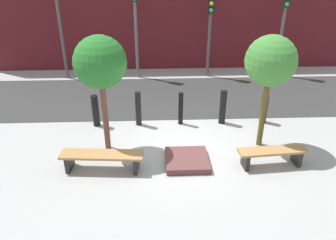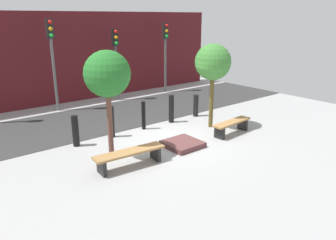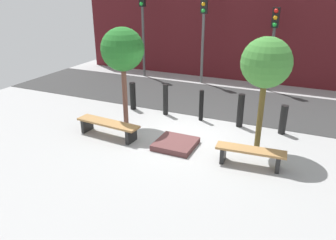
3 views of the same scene
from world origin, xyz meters
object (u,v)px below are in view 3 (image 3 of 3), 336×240
at_px(tree_behind_left_bench, 123,50).
at_px(traffic_light_mid_east, 274,34).
at_px(bench_left, 108,126).
at_px(bollard_right, 240,111).
at_px(bollard_center, 201,105).
at_px(traffic_light_west, 143,18).
at_px(bench_right, 250,154).
at_px(planter_bed, 176,144).
at_px(bollard_left, 166,100).
at_px(bollard_far_left, 133,96).
at_px(tree_behind_right_bench, 266,64).
at_px(bollard_far_right, 283,120).
at_px(traffic_light_mid_west, 203,24).

distance_m(tree_behind_left_bench, traffic_light_mid_east, 6.72).
height_order(bench_left, tree_behind_left_bench, tree_behind_left_bench).
relative_size(bollard_right, traffic_light_mid_east, 0.32).
xyz_separation_m(bollard_center, traffic_light_mid_east, (1.49, 4.37, 1.83)).
height_order(bench_left, bollard_center, bollard_center).
bearing_deg(tree_behind_left_bench, traffic_light_west, 112.82).
distance_m(bench_right, planter_bed, 2.10).
bearing_deg(bollard_left, tree_behind_left_bench, -120.68).
relative_size(bench_left, bollard_far_left, 2.05).
xyz_separation_m(tree_behind_right_bench, bollard_far_right, (0.50, 1.33, -1.91)).
relative_size(bench_right, tree_behind_left_bench, 0.56).
bearing_deg(bollard_far_left, bench_left, -77.83).
xyz_separation_m(tree_behind_left_bench, bollard_far_right, (4.66, 1.33, -1.93)).
xyz_separation_m(bollard_right, traffic_light_mid_east, (0.20, 4.37, 1.81)).
xyz_separation_m(bench_left, tree_behind_right_bench, (4.15, 1.01, 2.02)).
distance_m(bench_left, tree_behind_right_bench, 4.73).
xyz_separation_m(bollard_left, bollard_far_right, (3.87, 0.00, -0.09)).
xyz_separation_m(bollard_left, traffic_light_mid_east, (2.78, 4.37, 1.81)).
xyz_separation_m(bench_left, bollard_far_left, (-0.50, 2.33, 0.16)).
height_order(bench_left, bollard_far_right, bollard_far_right).
distance_m(planter_bed, traffic_light_west, 8.34).
height_order(bollard_far_left, traffic_light_west, traffic_light_west).
height_order(tree_behind_right_bench, bollard_far_right, tree_behind_right_bench).
bearing_deg(bollard_far_left, bollard_far_right, 0.00).
xyz_separation_m(bollard_right, bollard_far_right, (1.29, 0.00, -0.09)).
bearing_deg(tree_behind_left_bench, planter_bed, -21.21).
relative_size(bench_left, bollard_far_right, 2.27).
xyz_separation_m(tree_behind_right_bench, bollard_far_left, (-4.66, 1.33, -1.86)).
bearing_deg(bollard_right, bollard_center, 180.00).
bearing_deg(bench_left, bollard_right, 39.23).
distance_m(bollard_right, traffic_light_mid_east, 4.74).
height_order(bollard_far_right, traffic_light_mid_west, traffic_light_mid_west).
height_order(traffic_light_west, traffic_light_mid_west, traffic_light_west).
bearing_deg(traffic_light_mid_west, bollard_far_left, -103.98).
relative_size(bench_left, traffic_light_west, 0.50).
height_order(tree_behind_left_bench, tree_behind_right_bench, tree_behind_left_bench).
height_order(bollard_left, traffic_light_west, traffic_light_west).
bearing_deg(traffic_light_mid_west, bollard_left, -87.36).
bearing_deg(traffic_light_mid_east, bench_left, -118.03).
relative_size(tree_behind_left_bench, tree_behind_right_bench, 1.01).
distance_m(tree_behind_left_bench, bollard_center, 3.09).
xyz_separation_m(bollard_far_left, bollard_center, (2.58, 0.00, 0.02)).
bearing_deg(bollard_left, tree_behind_right_bench, -21.50).
relative_size(bench_right, tree_behind_right_bench, 0.57).
height_order(bench_left, bollard_left, bollard_left).
distance_m(bench_left, planter_bed, 2.10).
distance_m(bench_left, bollard_far_right, 5.21).
height_order(bench_left, traffic_light_mid_east, traffic_light_mid_east).
relative_size(bollard_center, bollard_right, 0.96).
height_order(traffic_light_west, traffic_light_mid_east, traffic_light_west).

